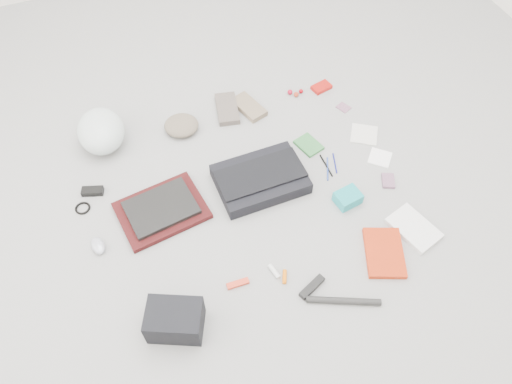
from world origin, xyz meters
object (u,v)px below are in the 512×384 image
object	(u,v)px
bike_helmet	(101,131)
camera_bag	(175,320)
book_red	(384,253)
accordion_wallet	(348,198)
messenger_bag	(260,179)
laptop	(161,208)

from	to	relation	value
bike_helmet	camera_bag	world-z (taller)	bike_helmet
book_red	accordion_wallet	xyz separation A→B (m)	(-0.02, 0.31, 0.02)
bike_helmet	accordion_wallet	size ratio (longest dim) A/B	2.54
messenger_bag	accordion_wallet	bearing A→B (deg)	-36.62
book_red	accordion_wallet	bearing A→B (deg)	115.46
book_red	camera_bag	bearing A→B (deg)	-158.85
bike_helmet	book_red	xyz separation A→B (m)	(1.00, -1.07, -0.07)
messenger_bag	book_red	world-z (taller)	messenger_bag
messenger_bag	bike_helmet	bearing A→B (deg)	139.68
messenger_bag	bike_helmet	distance (m)	0.83
laptop	bike_helmet	size ratio (longest dim) A/B	1.05
camera_bag	accordion_wallet	bearing A→B (deg)	42.52
laptop	bike_helmet	bearing A→B (deg)	99.13
laptop	book_red	bearing A→B (deg)	-41.86
laptop	accordion_wallet	world-z (taller)	accordion_wallet
camera_bag	messenger_bag	bearing A→B (deg)	68.01
bike_helmet	camera_bag	xyz separation A→B (m)	(0.08, -1.06, -0.02)
accordion_wallet	messenger_bag	bearing A→B (deg)	135.19
laptop	accordion_wallet	bearing A→B (deg)	-25.30
messenger_bag	laptop	distance (m)	0.48
camera_bag	accordion_wallet	distance (m)	0.95
book_red	accordion_wallet	world-z (taller)	accordion_wallet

